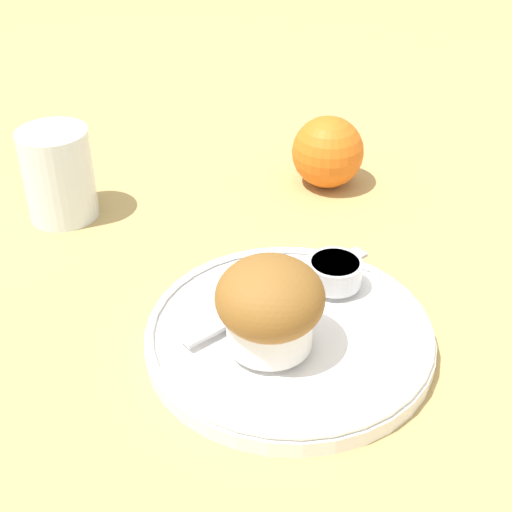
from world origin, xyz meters
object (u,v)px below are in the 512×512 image
(butter_knife, at_px, (280,293))
(orange_fruit, at_px, (328,152))
(muffin, at_px, (270,305))
(juice_glass, at_px, (58,175))

(butter_knife, relative_size, orange_fruit, 2.33)
(muffin, distance_m, orange_fruit, 0.30)
(muffin, bearing_deg, orange_fruit, 63.45)
(orange_fruit, bearing_deg, muffin, -116.55)
(butter_knife, bearing_deg, muffin, -138.79)
(muffin, height_order, orange_fruit, muffin)
(orange_fruit, bearing_deg, butter_knife, -117.48)
(juice_glass, bearing_deg, orange_fruit, 0.24)
(juice_glass, bearing_deg, butter_knife, -49.81)
(butter_knife, relative_size, juice_glass, 1.94)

